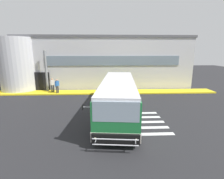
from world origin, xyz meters
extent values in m
cube|color=#232326|center=(0.00, 0.00, -0.01)|extent=(80.00, 90.00, 0.02)
cube|color=silver|center=(2.00, -6.00, 0.00)|extent=(4.40, 0.36, 0.01)
cube|color=silver|center=(2.00, -5.10, 0.00)|extent=(4.40, 0.36, 0.01)
cube|color=silver|center=(2.00, -4.20, 0.00)|extent=(4.40, 0.36, 0.01)
cube|color=silver|center=(2.00, -3.30, 0.00)|extent=(4.40, 0.36, 0.01)
cube|color=silver|center=(2.00, -2.40, 0.00)|extent=(4.40, 0.36, 0.01)
cube|color=#B7B7BC|center=(0.00, 12.00, 3.30)|extent=(22.77, 12.00, 6.61)
cube|color=#56565B|center=(0.00, 12.00, 6.76)|extent=(22.97, 12.20, 0.30)
cylinder|color=#B7B7BC|center=(-10.88, 6.50, 3.30)|extent=(4.40, 4.40, 6.61)
cube|color=black|center=(-7.88, 5.95, 1.20)|extent=(1.80, 0.16, 2.40)
cube|color=slate|center=(1.00, 5.96, 3.80)|extent=(16.77, 0.10, 1.20)
cube|color=yellow|center=(0.00, 4.80, 0.07)|extent=(26.77, 2.00, 0.15)
cylinder|color=slate|center=(-7.13, 5.40, 2.59)|extent=(0.28, 0.28, 4.89)
cube|color=#1E7238|center=(1.04, -2.16, 1.42)|extent=(3.64, 10.97, 2.15)
cube|color=silver|center=(1.04, -2.16, 0.62)|extent=(3.68, 11.01, 0.55)
cube|color=silver|center=(1.04, -2.16, 2.60)|extent=(3.52, 10.76, 0.20)
cube|color=#8C9EAD|center=(0.49, -7.47, 2.02)|extent=(2.35, 0.36, 1.05)
cube|color=#8C9EAD|center=(2.36, -2.00, 1.92)|extent=(1.02, 9.52, 0.95)
cube|color=#8C9EAD|center=(-0.22, -1.73, 1.92)|extent=(1.02, 9.52, 0.95)
cube|color=black|center=(0.49, -7.47, 2.38)|extent=(2.15, 0.32, 0.28)
cube|color=black|center=(0.48, -7.60, 0.63)|extent=(2.46, 0.45, 0.52)
sphere|color=beige|center=(1.50, -7.74, 0.65)|extent=(0.18, 0.18, 0.18)
sphere|color=beige|center=(-0.54, -7.53, 0.65)|extent=(0.18, 0.18, 0.18)
cylinder|color=#B7B7BF|center=(-0.97, -7.11, 2.17)|extent=(0.40, 0.09, 0.05)
cube|color=black|center=(-1.17, -7.09, 2.17)|extent=(0.06, 0.20, 0.28)
cylinder|color=black|center=(1.84, -5.85, 0.50)|extent=(0.40, 1.03, 1.00)
cylinder|color=black|center=(-0.50, -5.61, 0.50)|extent=(0.40, 1.03, 1.00)
cylinder|color=black|center=(2.43, -0.11, 0.50)|extent=(0.40, 1.03, 1.00)
cylinder|color=black|center=(0.09, 0.13, 0.50)|extent=(0.40, 1.03, 1.00)
cylinder|color=black|center=(2.56, 1.18, 0.50)|extent=(0.40, 1.03, 1.00)
cylinder|color=black|center=(0.22, 1.42, 0.50)|extent=(0.40, 1.03, 1.00)
cylinder|color=#B7B7BF|center=(0.44, -7.96, 0.50)|extent=(2.24, 0.29, 0.06)
cylinder|color=#B7B7BF|center=(0.44, -7.96, 0.80)|extent=(2.24, 0.29, 0.06)
cylinder|color=#B7B7BF|center=(1.43, -7.86, 0.65)|extent=(0.10, 0.50, 0.05)
cylinder|color=#B7B7BF|center=(-0.51, -7.66, 0.65)|extent=(0.10, 0.50, 0.05)
cylinder|color=#1E2338|center=(-6.24, 4.86, 0.57)|extent=(0.15, 0.15, 0.85)
cylinder|color=#1E2338|center=(-6.43, 4.80, 0.57)|extent=(0.15, 0.15, 0.85)
cube|color=silver|center=(-6.33, 4.83, 1.29)|extent=(0.43, 0.33, 0.58)
sphere|color=tan|center=(-6.33, 4.83, 1.71)|extent=(0.23, 0.23, 0.23)
cylinder|color=silver|center=(-6.09, 4.91, 1.24)|extent=(0.09, 0.09, 0.55)
cylinder|color=silver|center=(-6.57, 4.75, 1.24)|extent=(0.09, 0.09, 0.55)
cube|color=black|center=(-6.39, 4.99, 1.27)|extent=(0.34, 0.27, 0.44)
cylinder|color=#2D2D33|center=(-5.55, 4.31, 0.57)|extent=(0.15, 0.15, 0.85)
cylinder|color=#2D2D33|center=(-5.67, 4.16, 0.57)|extent=(0.15, 0.15, 0.85)
cube|color=#2659A5|center=(-5.61, 4.23, 1.29)|extent=(0.41, 0.43, 0.58)
sphere|color=tan|center=(-5.61, 4.23, 1.71)|extent=(0.23, 0.23, 0.23)
cylinder|color=#2659A5|center=(-5.45, 4.43, 1.24)|extent=(0.09, 0.09, 0.55)
cylinder|color=#2659A5|center=(-5.77, 4.04, 1.24)|extent=(0.09, 0.09, 0.55)
camera|label=1|loc=(-0.04, -15.32, 4.94)|focal=27.01mm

